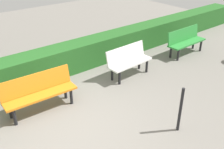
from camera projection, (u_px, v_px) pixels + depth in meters
The scene contains 6 objects.
ground_plane at pixel (66, 128), 5.43m from camera, with size 20.79×20.79×0.00m, color gray.
bench_green at pixel (185, 40), 8.69m from camera, with size 1.55×0.46×0.86m.
bench_white at pixel (128, 60), 7.30m from camera, with size 1.40×0.52×0.86m.
bench_orange at pixel (39, 91), 5.82m from camera, with size 1.66×0.53×0.86m.
hedge_row at pixel (62, 60), 7.48m from camera, with size 16.79×0.70×0.80m, color #266023.
railing_post_mid at pixel (180, 110), 5.15m from camera, with size 0.06×0.06×1.00m, color black.
Camera 1 is at (1.92, 3.94, 3.54)m, focal length 41.60 mm.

